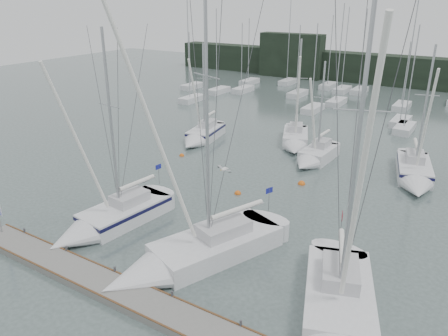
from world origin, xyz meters
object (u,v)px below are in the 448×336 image
object	(u,v)px
sailboat_mid_a	(201,136)
buoy_b	(301,184)
sailboat_near_center	(181,259)
sailboat_near_left	(105,222)
sailboat_mid_b	(295,141)
buoy_a	(238,194)
sailboat_near_right	(339,325)
sailboat_mid_d	(415,175)
buoy_c	(182,156)
sailboat_mid_c	(314,158)

from	to	relation	value
sailboat_mid_a	buoy_b	distance (m)	14.41
sailboat_mid_a	sailboat_near_center	bearing A→B (deg)	-67.74
sailboat_near_left	sailboat_mid_b	bearing A→B (deg)	87.21
buoy_a	sailboat_near_right	bearing A→B (deg)	-42.86
buoy_a	sailboat_near_center	bearing A→B (deg)	-77.33
sailboat_mid_d	sailboat_near_center	bearing A→B (deg)	-127.59
sailboat_near_left	buoy_a	world-z (taller)	sailboat_near_left
sailboat_near_center	sailboat_mid_a	bearing A→B (deg)	143.89
sailboat_mid_b	buoy_c	distance (m)	11.79
sailboat_mid_b	sailboat_mid_c	bearing A→B (deg)	-68.18
sailboat_near_center	buoy_a	distance (m)	10.64
sailboat_near_left	buoy_c	bearing A→B (deg)	114.08
buoy_b	sailboat_near_center	bearing A→B (deg)	-94.69
sailboat_near_center	sailboat_near_left	bearing A→B (deg)	-164.80
sailboat_mid_a	buoy_a	xyz separation A→B (m)	(10.00, -9.31, -0.59)
sailboat_mid_c	buoy_b	world-z (taller)	sailboat_mid_c
sailboat_near_left	sailboat_mid_a	world-z (taller)	sailboat_near_left
sailboat_mid_b	sailboat_mid_d	size ratio (longest dim) A/B	0.96
sailboat_mid_a	sailboat_mid_b	xyz separation A→B (m)	(9.20, 3.74, -0.03)
sailboat_mid_b	sailboat_near_center	bearing A→B (deg)	-104.51
sailboat_near_center	buoy_b	bearing A→B (deg)	107.11
sailboat_mid_d	buoy_b	bearing A→B (deg)	-158.80
sailboat_near_left	sailboat_near_center	xyz separation A→B (m)	(6.95, -0.80, -0.00)
sailboat_mid_c	buoy_c	xyz separation A→B (m)	(-11.61, -4.91, -0.55)
sailboat_mid_b	sailboat_mid_c	world-z (taller)	sailboat_mid_b
sailboat_near_center	sailboat_mid_d	xyz separation A→B (m)	(9.04, 20.20, 0.01)
sailboat_near_center	sailboat_near_right	world-z (taller)	sailboat_near_center
sailboat_mid_d	sailboat_mid_a	bearing A→B (deg)	167.92
sailboat_mid_b	buoy_a	xyz separation A→B (m)	(0.80, -13.05, -0.57)
sailboat_mid_d	buoy_c	bearing A→B (deg)	-179.20
sailboat_near_right	sailboat_mid_d	xyz separation A→B (m)	(-0.35, 20.71, -0.02)
sailboat_mid_d	buoy_c	xyz separation A→B (m)	(-20.40, -5.20, -0.60)
sailboat_mid_c	buoy_a	distance (m)	9.90
sailboat_near_left	sailboat_mid_d	distance (m)	25.13
sailboat_near_left	buoy_b	bearing A→B (deg)	66.51
buoy_b	buoy_c	xyz separation A→B (m)	(-12.58, 0.22, 0.00)
sailboat_mid_c	buoy_c	bearing A→B (deg)	-154.22
sailboat_near_left	sailboat_mid_a	xyz separation A→B (m)	(-5.38, 18.87, 0.00)
sailboat_near_right	buoy_c	size ratio (longest dim) A/B	36.52
sailboat_mid_b	sailboat_mid_d	distance (m)	12.58
sailboat_mid_a	buoy_a	size ratio (longest dim) A/B	20.43
sailboat_near_center	sailboat_near_right	distance (m)	9.40
sailboat_near_center	sailboat_mid_d	distance (m)	22.13
sailboat_near_center	sailboat_mid_b	distance (m)	23.62
buoy_a	buoy_b	xyz separation A→B (m)	(3.54, 4.42, 0.00)
sailboat_mid_c	sailboat_mid_d	xyz separation A→B (m)	(8.79, 0.29, 0.05)
sailboat_mid_d	buoy_b	size ratio (longest dim) A/B	19.59
buoy_c	sailboat_mid_d	bearing A→B (deg)	14.29
sailboat_mid_d	sailboat_mid_b	bearing A→B (deg)	151.70
buoy_c	sailboat_near_left	bearing A→B (deg)	-72.73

